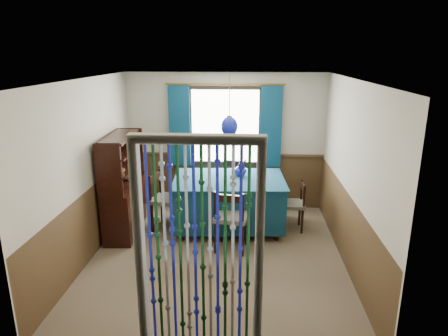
# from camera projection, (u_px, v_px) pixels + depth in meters

# --- Properties ---
(floor) EXTENTS (4.00, 4.00, 0.00)m
(floor) POSITION_uv_depth(u_px,v_px,m) (217.00, 256.00, 5.75)
(floor) COLOR brown
(floor) RESTS_ON ground
(ceiling) EXTENTS (4.00, 4.00, 0.00)m
(ceiling) POSITION_uv_depth(u_px,v_px,m) (216.00, 79.00, 5.06)
(ceiling) COLOR silver
(ceiling) RESTS_ON ground
(wall_back) EXTENTS (3.60, 0.00, 3.60)m
(wall_back) POSITION_uv_depth(u_px,v_px,m) (225.00, 142.00, 7.32)
(wall_back) COLOR #BDB39A
(wall_back) RESTS_ON ground
(wall_front) EXTENTS (3.60, 0.00, 3.60)m
(wall_front) POSITION_uv_depth(u_px,v_px,m) (198.00, 240.00, 3.49)
(wall_front) COLOR #BDB39A
(wall_front) RESTS_ON ground
(wall_left) EXTENTS (0.00, 4.00, 4.00)m
(wall_left) POSITION_uv_depth(u_px,v_px,m) (87.00, 171.00, 5.52)
(wall_left) COLOR #BDB39A
(wall_left) RESTS_ON ground
(wall_right) EXTENTS (0.00, 4.00, 4.00)m
(wall_right) POSITION_uv_depth(u_px,v_px,m) (351.00, 176.00, 5.30)
(wall_right) COLOR #BDB39A
(wall_right) RESTS_ON ground
(wainscot_back) EXTENTS (3.60, 0.00, 3.60)m
(wainscot_back) POSITION_uv_depth(u_px,v_px,m) (225.00, 181.00, 7.52)
(wainscot_back) COLOR #4A331C
(wainscot_back) RESTS_ON ground
(wainscot_front) EXTENTS (3.60, 0.00, 3.60)m
(wainscot_front) POSITION_uv_depth(u_px,v_px,m) (199.00, 313.00, 3.71)
(wainscot_front) COLOR #4A331C
(wainscot_front) RESTS_ON ground
(wainscot_left) EXTENTS (0.00, 4.00, 4.00)m
(wainscot_left) POSITION_uv_depth(u_px,v_px,m) (93.00, 221.00, 5.72)
(wainscot_left) COLOR #4A331C
(wainscot_left) RESTS_ON ground
(wainscot_right) EXTENTS (0.00, 4.00, 4.00)m
(wainscot_right) POSITION_uv_depth(u_px,v_px,m) (345.00, 228.00, 5.51)
(wainscot_right) COLOR #4A331C
(wainscot_right) RESTS_ON ground
(window) EXTENTS (1.32, 0.12, 1.42)m
(window) POSITION_uv_depth(u_px,v_px,m) (225.00, 126.00, 7.19)
(window) COLOR black
(window) RESTS_ON wall_back
(doorway) EXTENTS (1.16, 0.12, 2.18)m
(doorway) POSITION_uv_depth(u_px,v_px,m) (199.00, 257.00, 3.60)
(doorway) COLOR silver
(doorway) RESTS_ON ground
(dining_table) EXTENTS (1.86, 1.34, 0.86)m
(dining_table) POSITION_uv_depth(u_px,v_px,m) (229.00, 200.00, 6.56)
(dining_table) COLOR #0E3449
(dining_table) RESTS_ON floor
(chair_near) EXTENTS (0.54, 0.52, 0.96)m
(chair_near) POSITION_uv_depth(u_px,v_px,m) (231.00, 218.00, 5.81)
(chair_near) COLOR black
(chair_near) RESTS_ON floor
(chair_far) EXTENTS (0.57, 0.55, 0.95)m
(chair_far) POSITION_uv_depth(u_px,v_px,m) (232.00, 185.00, 7.27)
(chair_far) COLOR black
(chair_far) RESTS_ON floor
(chair_left) EXTENTS (0.54, 0.56, 0.96)m
(chair_left) POSITION_uv_depth(u_px,v_px,m) (165.00, 200.00, 6.54)
(chair_left) COLOR black
(chair_left) RESTS_ON floor
(chair_right) EXTENTS (0.39, 0.41, 0.81)m
(chair_right) POSITION_uv_depth(u_px,v_px,m) (294.00, 204.00, 6.53)
(chair_right) COLOR black
(chair_right) RESTS_ON floor
(sideboard) EXTENTS (0.49, 1.25, 1.61)m
(sideboard) POSITION_uv_depth(u_px,v_px,m) (124.00, 199.00, 6.42)
(sideboard) COLOR black
(sideboard) RESTS_ON floor
(pendant_lamp) EXTENTS (0.26, 0.26, 0.95)m
(pendant_lamp) POSITION_uv_depth(u_px,v_px,m) (229.00, 126.00, 6.22)
(pendant_lamp) COLOR olive
(pendant_lamp) RESTS_ON ceiling
(vase_table) EXTENTS (0.25, 0.25, 0.20)m
(vase_table) POSITION_uv_depth(u_px,v_px,m) (240.00, 170.00, 6.59)
(vase_table) COLOR navy
(vase_table) RESTS_ON dining_table
(bowl_shelf) EXTENTS (0.26, 0.26, 0.05)m
(bowl_shelf) POSITION_uv_depth(u_px,v_px,m) (119.00, 171.00, 5.97)
(bowl_shelf) COLOR beige
(bowl_shelf) RESTS_ON sideboard
(vase_sideboard) EXTENTS (0.24, 0.24, 0.20)m
(vase_sideboard) POSITION_uv_depth(u_px,v_px,m) (130.00, 174.00, 6.56)
(vase_sideboard) COLOR beige
(vase_sideboard) RESTS_ON sideboard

